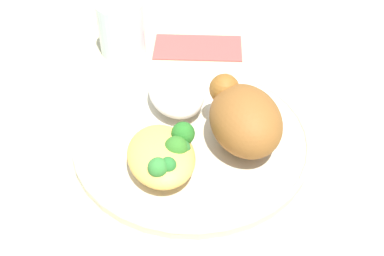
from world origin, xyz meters
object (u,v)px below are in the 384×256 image
object	(u,v)px
roasted_chicken	(244,118)
water_glass	(121,28)
mac_cheese_with_broccoli	(164,154)
napkin	(198,47)
plate	(192,138)
rice_pile	(176,92)

from	to	relation	value
roasted_chicken	water_glass	xyz separation A→B (m)	(0.25, 0.11, -0.01)
mac_cheese_with_broccoli	water_glass	world-z (taller)	water_glass
water_glass	napkin	bearing A→B (deg)	-100.49
water_glass	plate	bearing A→B (deg)	-166.64
plate	rice_pile	xyz separation A→B (m)	(0.06, 0.01, 0.03)
mac_cheese_with_broccoli	napkin	size ratio (longest dim) A/B	0.73
water_glass	napkin	distance (m)	0.12
rice_pile	roasted_chicken	bearing A→B (deg)	-145.58
roasted_chicken	rice_pile	world-z (taller)	roasted_chicken
rice_pile	napkin	xyz separation A→B (m)	(0.14, -0.07, -0.03)
roasted_chicken	mac_cheese_with_broccoli	distance (m)	0.10
napkin	rice_pile	bearing A→B (deg)	154.81
roasted_chicken	rice_pile	size ratio (longest dim) A/B	1.16
mac_cheese_with_broccoli	rice_pile	bearing A→B (deg)	-19.51
rice_pile	mac_cheese_with_broccoli	world-z (taller)	mac_cheese_with_broccoli
plate	napkin	distance (m)	0.22
plate	water_glass	distance (m)	0.24
napkin	roasted_chicken	bearing A→B (deg)	178.86
plate	water_glass	size ratio (longest dim) A/B	3.60
napkin	plate	bearing A→B (deg)	163.46
mac_cheese_with_broccoli	water_glass	distance (m)	0.27
roasted_chicken	water_glass	bearing A→B (deg)	23.57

